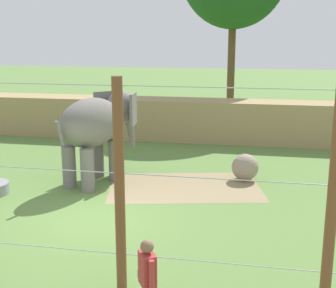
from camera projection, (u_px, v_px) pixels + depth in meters
The scene contains 7 objects.
ground_plane at pixel (99, 219), 12.52m from camera, with size 120.00×120.00×0.00m, color #5B7F3D.
dirt_patch at pixel (185, 187), 15.15m from camera, with size 4.89×3.13×0.01m, color #937F5B.
embankment_wall at pixel (169, 119), 22.04m from camera, with size 36.00×1.80×1.91m, color tan.
elephant at pixel (97, 125), 15.29m from camera, with size 2.34×3.79×2.94m.
enrichment_ball at pixel (245, 167), 15.77m from camera, with size 0.91×0.91×0.91m, color gray.
cable_fence at pixel (38, 183), 8.87m from camera, with size 11.84×0.20×4.14m.
zookeeper at pixel (147, 282), 7.50m from camera, with size 0.41×0.54×1.67m.
Camera 1 is at (4.07, -11.15, 4.83)m, focal length 49.41 mm.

